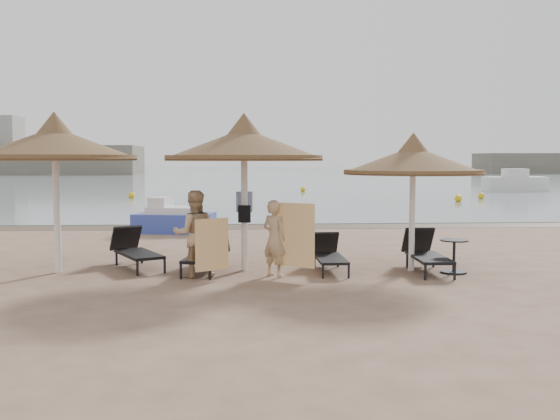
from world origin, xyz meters
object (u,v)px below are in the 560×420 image
Objects in this scene: lounger_far_left at (135,249)px; person_left at (194,227)px; palapa_center at (244,145)px; side_table at (454,257)px; pedal_boat at (173,219)px; palapa_right at (413,161)px; lounger_near_left at (207,252)px; lounger_near_right at (329,254)px; person_right at (275,232)px; palapa_left at (55,145)px; lounger_far_right at (426,252)px.

lounger_far_left is 0.99× the size of person_left.
palapa_center is 1.68× the size of lounger_far_left.
side_table is 0.26× the size of pedal_boat.
person_left is 7.42m from pedal_boat.
palapa_right reaches higher than lounger_near_left.
lounger_far_left reaches higher than lounger_near_right.
pedal_boat is at bearing 128.64° from palapa_right.
person_left is 1.12× the size of person_right.
palapa_left is at bearing 178.47° from lounger_near_right.
lounger_far_left is 5.90m from lounger_far_right.
palapa_center is 1.14× the size of palapa_right.
pedal_boat is (-1.42, 6.56, 0.03)m from lounger_near_left.
palapa_left reaches higher than lounger_near_left.
lounger_near_right is at bearing 5.88° from lounger_near_left.
lounger_far_right is at bearing -35.04° from lounger_far_left.
lounger_near_right reaches higher than side_table.
palapa_right is 1.45× the size of person_left.
side_table is at bearing 171.84° from person_left.
lounger_near_right is 2.44m from side_table.
palapa_left is at bearing 179.35° from lounger_far_right.
palapa_left is 8.04m from side_table.
person_left reaches higher than lounger_far_left.
palapa_center is 1.94× the size of lounger_near_right.
palapa_right is 4.46m from person_left.
person_left is (-0.94, -0.66, -1.54)m from palapa_center.
pedal_boat is at bearing -90.42° from person_left.
palapa_center reaches higher than palapa_right.
palapa_right is at bearing -127.17° from person_right.
person_left is at bearing -168.58° from lounger_near_right.
palapa_center is 1.87× the size of person_right.
lounger_near_right is at bearing 175.54° from palapa_right.
palapa_left is 1.25× the size of pedal_boat.
palapa_right is at bearing -35.12° from lounger_far_left.
lounger_far_right is 2.79× the size of side_table.
person_left is (-4.54, -0.42, 0.58)m from lounger_far_right.
lounger_near_left reaches higher than lounger_near_right.
lounger_far_left is (-2.25, 0.51, -2.12)m from palapa_center.
person_right reaches higher than side_table.
side_table is 5.06m from person_left.
palapa_right is 5.90m from lounger_far_left.
lounger_far_right is (1.92, -0.16, 0.04)m from lounger_near_right.
palapa_left is 4.57m from person_right.
side_table is at bearing -3.53° from palapa_left.
lounger_near_left is at bearing 11.60° from person_right.
lounger_near_left is (1.51, -0.43, 0.00)m from lounger_far_left.
palapa_left is at bearing 178.54° from palapa_right.
palapa_center is at bearing 176.33° from lounger_near_right.
palapa_right is 4.22× the size of side_table.
palapa_right is at bearing 175.30° from lounger_far_right.
lounger_near_left is at bearing 175.93° from palapa_right.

